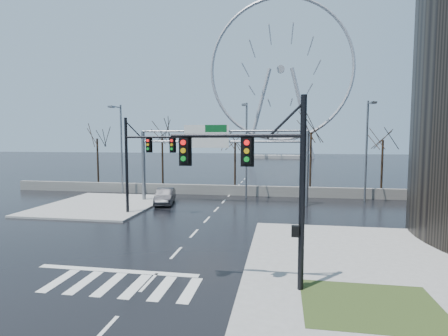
% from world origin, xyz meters
% --- Properties ---
extents(ground, '(260.00, 260.00, 0.00)m').
position_xyz_m(ground, '(0.00, 0.00, 0.00)').
color(ground, black).
rests_on(ground, ground).
extents(sidewalk_right_ext, '(12.00, 10.00, 0.15)m').
position_xyz_m(sidewalk_right_ext, '(10.00, 2.00, 0.07)').
color(sidewalk_right_ext, gray).
rests_on(sidewalk_right_ext, ground).
extents(sidewalk_far, '(10.00, 12.00, 0.15)m').
position_xyz_m(sidewalk_far, '(-11.00, 12.00, 0.07)').
color(sidewalk_far, gray).
rests_on(sidewalk_far, ground).
extents(grass_strip, '(5.00, 4.00, 0.02)m').
position_xyz_m(grass_strip, '(9.00, -5.00, 0.15)').
color(grass_strip, '#303E19').
rests_on(grass_strip, sidewalk_near).
extents(barrier_wall, '(52.00, 0.50, 1.10)m').
position_xyz_m(barrier_wall, '(0.00, 20.00, 0.55)').
color(barrier_wall, slate).
rests_on(barrier_wall, ground).
extents(signal_mast_near, '(5.52, 0.41, 8.00)m').
position_xyz_m(signal_mast_near, '(5.14, -4.04, 4.87)').
color(signal_mast_near, black).
rests_on(signal_mast_near, ground).
extents(signal_mast_far, '(4.72, 0.41, 8.00)m').
position_xyz_m(signal_mast_far, '(-5.87, 8.96, 4.83)').
color(signal_mast_far, black).
rests_on(signal_mast_far, ground).
extents(sign_gantry, '(16.36, 0.40, 7.60)m').
position_xyz_m(sign_gantry, '(-0.38, 14.96, 5.18)').
color(sign_gantry, slate).
rests_on(sign_gantry, ground).
extents(streetlight_left, '(0.50, 2.55, 10.00)m').
position_xyz_m(streetlight_left, '(-12.00, 18.16, 5.89)').
color(streetlight_left, slate).
rests_on(streetlight_left, ground).
extents(streetlight_mid, '(0.50, 2.55, 10.00)m').
position_xyz_m(streetlight_mid, '(2.00, 18.16, 5.89)').
color(streetlight_mid, slate).
rests_on(streetlight_mid, ground).
extents(streetlight_right, '(0.50, 2.55, 10.00)m').
position_xyz_m(streetlight_right, '(14.00, 18.16, 5.89)').
color(streetlight_right, slate).
rests_on(streetlight_right, ground).
extents(tree_far_left, '(3.50, 3.50, 7.00)m').
position_xyz_m(tree_far_left, '(-18.00, 24.00, 5.57)').
color(tree_far_left, black).
rests_on(tree_far_left, ground).
extents(tree_left, '(3.75, 3.75, 7.50)m').
position_xyz_m(tree_left, '(-9.00, 23.50, 5.98)').
color(tree_left, black).
rests_on(tree_left, ground).
extents(tree_center, '(3.25, 3.25, 6.50)m').
position_xyz_m(tree_center, '(0.00, 24.50, 5.17)').
color(tree_center, black).
rests_on(tree_center, ground).
extents(tree_right, '(3.90, 3.90, 7.80)m').
position_xyz_m(tree_right, '(9.00, 23.50, 6.22)').
color(tree_right, black).
rests_on(tree_right, ground).
extents(tree_far_right, '(3.40, 3.40, 6.80)m').
position_xyz_m(tree_far_right, '(17.00, 24.00, 5.41)').
color(tree_far_right, black).
rests_on(tree_far_right, ground).
extents(ferris_wheel, '(45.00, 6.00, 50.91)m').
position_xyz_m(ferris_wheel, '(5.00, 95.00, 26.13)').
color(ferris_wheel, gray).
rests_on(ferris_wheel, ground).
extents(car, '(2.43, 4.74, 1.49)m').
position_xyz_m(car, '(-5.37, 13.78, 0.74)').
color(car, black).
rests_on(car, ground).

